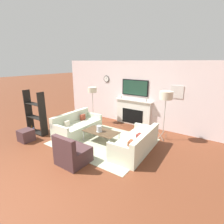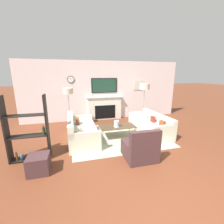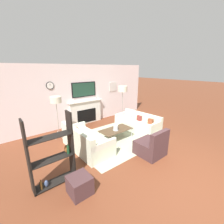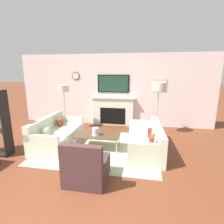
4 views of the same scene
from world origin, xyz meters
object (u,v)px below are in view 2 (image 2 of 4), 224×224
floor_lamp_right (145,87)px  ottoman (39,164)px  shelf_unit (28,132)px  couch_left (81,132)px  couch_right (150,126)px  coffee_table (117,127)px  hurricane_candle (117,124)px  armchair (140,149)px  floor_lamp_left (68,92)px

floor_lamp_right → ottoman: 4.96m
floor_lamp_right → shelf_unit: size_ratio=1.05×
couch_left → couch_right: bearing=0.0°
coffee_table → hurricane_candle: (-0.04, -0.04, 0.11)m
couch_left → floor_lamp_right: 3.41m
couch_right → armchair: (-1.13, -1.52, 0.02)m
couch_right → ottoman: bearing=-157.2°
armchair → coffee_table: armchair is taller
floor_lamp_left → hurricane_candle: bearing=-43.7°
coffee_table → floor_lamp_right: 2.48m
couch_left → shelf_unit: bearing=-147.0°
couch_left → armchair: bearing=-48.0°
floor_lamp_right → hurricane_candle: bearing=-139.3°
armchair → coffee_table: (-0.16, 1.45, 0.10)m
armchair → floor_lamp_right: floor_lamp_right is taller
shelf_unit → hurricane_candle: bearing=16.4°
armchair → floor_lamp_left: 3.55m
floor_lamp_right → shelf_unit: bearing=-152.3°
floor_lamp_left → floor_lamp_right: (3.22, 0.00, 0.11)m
floor_lamp_left → floor_lamp_right: size_ratio=0.93×
armchair → floor_lamp_right: 3.48m
couch_right → armchair: bearing=-126.5°
couch_left → hurricane_candle: size_ratio=9.09×
floor_lamp_left → couch_right: bearing=-25.2°
couch_right → coffee_table: (-1.29, -0.08, 0.11)m
floor_lamp_right → ottoman: bearing=-143.9°
hurricane_candle → floor_lamp_left: size_ratio=0.13×
armchair → hurricane_candle: size_ratio=4.13×
hurricane_candle → shelf_unit: size_ratio=0.13×
floor_lamp_right → ottoman: size_ratio=3.90×
hurricane_candle → floor_lamp_left: (-1.52, 1.46, 0.96)m
couch_right → floor_lamp_left: size_ratio=1.20×
couch_left → hurricane_candle: couch_left is taller
coffee_table → floor_lamp_right: floor_lamp_right is taller
couch_left → floor_lamp_left: floor_lamp_left is taller
coffee_table → ottoman: bearing=-147.7°
couch_left → coffee_table: (1.21, -0.07, 0.10)m
couch_right → armchair: 1.90m
shelf_unit → ottoman: shelf_unit is taller
couch_left → armchair: size_ratio=2.20×
shelf_unit → ottoman: (0.30, -0.63, -0.54)m
hurricane_candle → ottoman: hurricane_candle is taller
coffee_table → floor_lamp_right: (1.65, 1.42, 1.19)m
couch_left → ottoman: (-0.99, -1.47, -0.08)m
shelf_unit → floor_lamp_right: bearing=27.7°
couch_right → armchair: armchair is taller
armchair → coffee_table: bearing=96.3°
couch_left → shelf_unit: shelf_unit is taller
ottoman → floor_lamp_left: bearing=77.2°
hurricane_candle → shelf_unit: (-2.46, -0.73, 0.25)m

